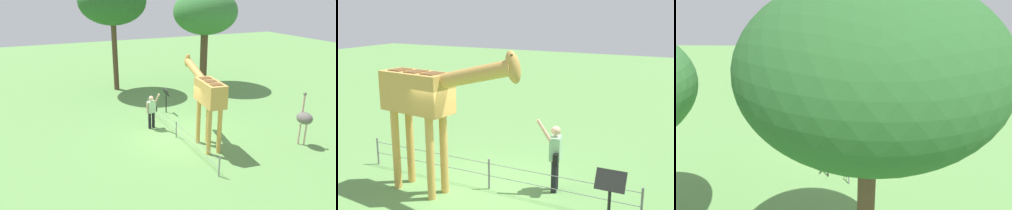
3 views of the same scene
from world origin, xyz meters
TOP-DOWN VIEW (x-y plane):
  - ground_plane at (0.00, 0.00)m, footprint 60.00×60.00m
  - giraffe at (-1.11, -0.67)m, footprint 3.68×0.91m
  - visitor at (1.41, 0.75)m, footprint 0.57×0.57m
  - info_sign at (3.04, -0.68)m, footprint 0.56×0.21m
  - wire_fence at (0.00, 0.15)m, footprint 7.05×0.05m

SIDE VIEW (x-z plane):
  - ground_plane at x=0.00m, z-range 0.00..0.00m
  - wire_fence at x=0.00m, z-range 0.03..0.78m
  - visitor at x=1.41m, z-range 0.02..1.78m
  - info_sign at x=3.04m, z-range 0.29..1.61m
  - giraffe at x=-1.11m, z-range 0.50..3.98m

